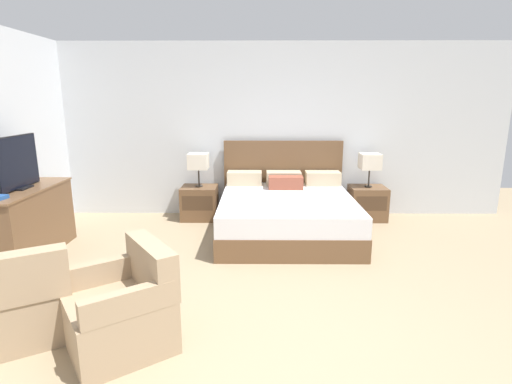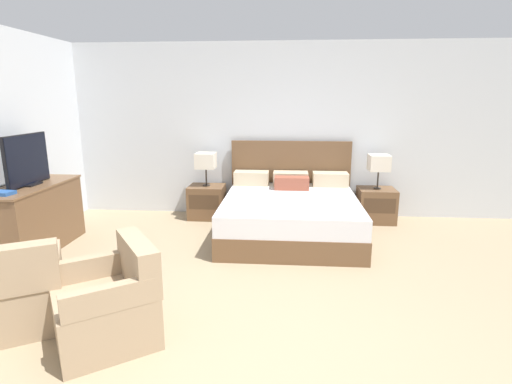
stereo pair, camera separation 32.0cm
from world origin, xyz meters
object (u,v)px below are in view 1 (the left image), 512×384
(nightstand_left, at_px, (200,203))
(armchair_companion, at_px, (124,310))
(tv, at_px, (17,163))
(table_lamp_right, at_px, (370,162))
(nightstand_right, at_px, (367,203))
(bed, at_px, (286,212))
(table_lamp_left, at_px, (198,162))
(dresser, at_px, (25,222))
(armchair_by_window, at_px, (21,303))

(nightstand_left, relative_size, armchair_companion, 0.56)
(tv, bearing_deg, table_lamp_right, 19.19)
(nightstand_left, distance_m, nightstand_right, 2.54)
(bed, relative_size, nightstand_left, 3.71)
(nightstand_left, height_order, tv, tv)
(nightstand_right, height_order, tv, tv)
(bed, bearing_deg, nightstand_left, 152.38)
(table_lamp_left, distance_m, dresser, 2.37)
(table_lamp_right, bearing_deg, table_lamp_left, 180.00)
(armchair_by_window, xyz_separation_m, armchair_companion, (0.82, -0.10, 0.00))
(bed, xyz_separation_m, armchair_by_window, (-2.17, -2.44, -0.01))
(nightstand_left, height_order, table_lamp_left, table_lamp_left)
(nightstand_left, bearing_deg, bed, -27.62)
(nightstand_left, relative_size, armchair_by_window, 0.57)
(nightstand_left, distance_m, table_lamp_right, 2.62)
(nightstand_left, relative_size, dresser, 0.39)
(bed, bearing_deg, armchair_companion, -118.14)
(bed, xyz_separation_m, nightstand_right, (1.27, 0.67, -0.05))
(nightstand_right, xyz_separation_m, armchair_companion, (-2.63, -3.21, 0.03))
(nightstand_left, height_order, dresser, dresser)
(bed, xyz_separation_m, armchair_companion, (-1.36, -2.54, -0.01))
(armchair_by_window, distance_m, armchair_companion, 0.82)
(table_lamp_right, relative_size, armchair_by_window, 0.54)
(table_lamp_left, relative_size, armchair_by_window, 0.54)
(nightstand_right, distance_m, armchair_by_window, 4.64)
(tv, bearing_deg, bed, 15.35)
(bed, height_order, tv, tv)
(bed, distance_m, table_lamp_left, 1.55)
(table_lamp_right, height_order, dresser, table_lamp_right)
(tv, distance_m, armchair_companion, 2.53)
(table_lamp_right, relative_size, dresser, 0.37)
(dresser, xyz_separation_m, tv, (0.00, -0.00, 0.68))
(nightstand_left, distance_m, armchair_by_window, 3.24)
(table_lamp_right, xyz_separation_m, armchair_by_window, (-3.45, -3.11, -0.60))
(nightstand_right, xyz_separation_m, table_lamp_left, (-2.54, 0.00, 0.63))
(nightstand_right, relative_size, armchair_by_window, 0.57)
(dresser, distance_m, armchair_by_window, 1.84)
(table_lamp_left, height_order, table_lamp_right, same)
(nightstand_right, distance_m, dresser, 4.58)
(table_lamp_left, bearing_deg, dresser, -139.82)
(dresser, bearing_deg, armchair_companion, -45.26)
(bed, relative_size, dresser, 1.46)
(table_lamp_left, relative_size, dresser, 0.37)
(bed, height_order, armchair_by_window, bed)
(nightstand_right, height_order, table_lamp_right, table_lamp_right)
(nightstand_right, relative_size, table_lamp_left, 1.06)
(nightstand_left, bearing_deg, nightstand_right, 0.00)
(table_lamp_left, bearing_deg, armchair_by_window, -106.20)
(nightstand_left, height_order, nightstand_right, same)
(tv, relative_size, armchair_by_window, 0.80)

